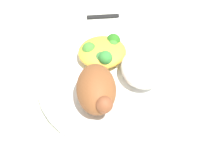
# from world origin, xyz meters

# --- Properties ---
(ground_plane) EXTENTS (2.00, 2.00, 0.00)m
(ground_plane) POSITION_xyz_m (0.00, 0.00, 0.00)
(ground_plane) COLOR silver
(plate) EXTENTS (0.29, 0.29, 0.02)m
(plate) POSITION_xyz_m (0.00, 0.00, 0.01)
(plate) COLOR white
(plate) RESTS_ON ground_plane
(roasted_chicken) EXTENTS (0.11, 0.07, 0.07)m
(roasted_chicken) POSITION_xyz_m (0.05, -0.03, 0.05)
(roasted_chicken) COLOR brown
(roasted_chicken) RESTS_ON plate
(rice_pile) EXTENTS (0.10, 0.08, 0.04)m
(rice_pile) POSITION_xyz_m (-0.00, 0.06, 0.04)
(rice_pile) COLOR white
(rice_pile) RESTS_ON plate
(mac_cheese_with_broccoli) EXTENTS (0.09, 0.10, 0.04)m
(mac_cheese_with_broccoli) POSITION_xyz_m (-0.06, -0.01, 0.04)
(mac_cheese_with_broccoli) COLOR gold
(mac_cheese_with_broccoli) RESTS_ON plate
(fork) EXTENTS (0.02, 0.14, 0.01)m
(fork) POSITION_xyz_m (-0.20, 0.01, 0.00)
(fork) COLOR #B2B2B7
(fork) RESTS_ON ground_plane
(knife) EXTENTS (0.02, 0.19, 0.01)m
(knife) POSITION_xyz_m (-0.21, 0.04, 0.00)
(knife) COLOR black
(knife) RESTS_ON ground_plane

